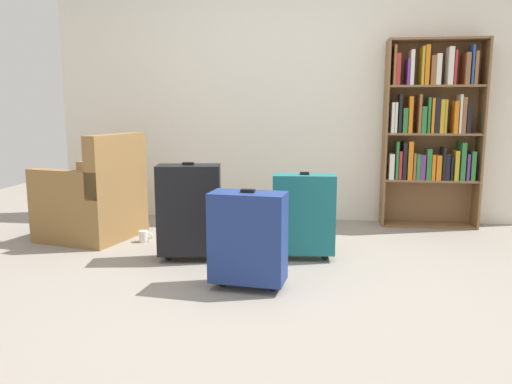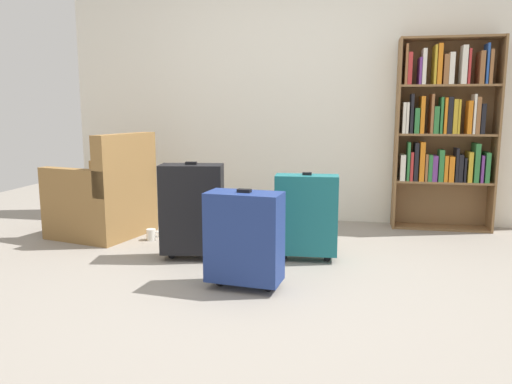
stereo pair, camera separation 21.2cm
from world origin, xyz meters
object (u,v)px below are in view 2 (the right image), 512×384
at_px(suitcase_black, 192,209).
at_px(suitcase_teal, 306,215).
at_px(suitcase_navy_blue, 244,237).
at_px(armchair, 105,200).
at_px(mug, 151,235).
at_px(bookshelf, 444,128).

distance_m(suitcase_black, suitcase_teal, 0.84).
bearing_deg(suitcase_navy_blue, armchair, 144.41).
bearing_deg(suitcase_black, mug, 139.93).
height_order(bookshelf, suitcase_navy_blue, bookshelf).
relative_size(armchair, suitcase_teal, 1.38).
distance_m(bookshelf, suitcase_black, 2.44).
xyz_separation_m(suitcase_black, suitcase_teal, (0.83, 0.12, -0.04)).
distance_m(bookshelf, mug, 2.78).
relative_size(suitcase_black, suitcase_teal, 1.11).
distance_m(bookshelf, armchair, 3.12).
xyz_separation_m(armchair, suitcase_black, (0.98, -0.53, 0.06)).
bearing_deg(suitcase_teal, bookshelf, 47.48).
distance_m(mug, suitcase_navy_blue, 1.44).
bearing_deg(armchair, suitcase_navy_blue, -35.59).
bearing_deg(mug, suitcase_black, -40.07).
xyz_separation_m(mug, suitcase_black, (0.51, -0.43, 0.33)).
relative_size(suitcase_navy_blue, suitcase_teal, 0.96).
xyz_separation_m(mug, suitcase_navy_blue, (1.02, -0.97, 0.28)).
height_order(armchair, suitcase_teal, armchair).
bearing_deg(bookshelf, mug, -159.65).
relative_size(armchair, mug, 7.50).
height_order(mug, suitcase_teal, suitcase_teal).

